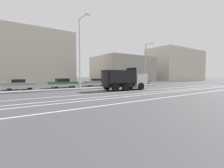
{
  "coord_description": "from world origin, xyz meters",
  "views": [
    {
      "loc": [
        -10.29,
        -18.82,
        2.08
      ],
      "look_at": [
        2.51,
        0.19,
        0.78
      ],
      "focal_mm": 24.0,
      "sensor_mm": 36.0,
      "label": 1
    }
  ],
  "objects_px": {
    "dump_truck": "(129,81)",
    "parked_car_2": "(19,84)",
    "median_road_sign": "(131,80)",
    "parked_car_5": "(122,81)",
    "parked_car_6": "(141,81)",
    "parked_car_4": "(97,82)",
    "parked_car_3": "(63,83)",
    "street_lamp_2": "(146,63)",
    "street_lamp_1": "(80,50)"
  },
  "relations": [
    {
      "from": "parked_car_3",
      "to": "parked_car_6",
      "type": "xyz_separation_m",
      "value": [
        19.05,
        0.46,
        -0.11
      ]
    },
    {
      "from": "parked_car_4",
      "to": "parked_car_6",
      "type": "relative_size",
      "value": 1.03
    },
    {
      "from": "street_lamp_2",
      "to": "parked_car_6",
      "type": "relative_size",
      "value": 1.82
    },
    {
      "from": "parked_car_2",
      "to": "parked_car_5",
      "type": "xyz_separation_m",
      "value": [
        19.43,
        0.51,
        0.02
      ]
    },
    {
      "from": "parked_car_2",
      "to": "parked_car_4",
      "type": "relative_size",
      "value": 0.85
    },
    {
      "from": "street_lamp_2",
      "to": "parked_car_2",
      "type": "height_order",
      "value": "street_lamp_2"
    },
    {
      "from": "parked_car_4",
      "to": "parked_car_6",
      "type": "bearing_deg",
      "value": -88.37
    },
    {
      "from": "street_lamp_1",
      "to": "parked_car_4",
      "type": "distance_m",
      "value": 9.06
    },
    {
      "from": "median_road_sign",
      "to": "parked_car_2",
      "type": "relative_size",
      "value": 0.54
    },
    {
      "from": "dump_truck",
      "to": "street_lamp_2",
      "type": "height_order",
      "value": "street_lamp_2"
    },
    {
      "from": "dump_truck",
      "to": "parked_car_3",
      "type": "bearing_deg",
      "value": -137.2
    },
    {
      "from": "street_lamp_1",
      "to": "parked_car_4",
      "type": "xyz_separation_m",
      "value": [
        5.51,
        5.19,
        -4.98
      ]
    },
    {
      "from": "street_lamp_2",
      "to": "dump_truck",
      "type": "bearing_deg",
      "value": -151.59
    },
    {
      "from": "parked_car_2",
      "to": "parked_car_6",
      "type": "distance_m",
      "value": 25.4
    },
    {
      "from": "dump_truck",
      "to": "median_road_sign",
      "type": "distance_m",
      "value": 6.05
    },
    {
      "from": "dump_truck",
      "to": "parked_car_2",
      "type": "bearing_deg",
      "value": -119.02
    },
    {
      "from": "street_lamp_1",
      "to": "parked_car_5",
      "type": "height_order",
      "value": "street_lamp_1"
    },
    {
      "from": "median_road_sign",
      "to": "parked_car_6",
      "type": "height_order",
      "value": "median_road_sign"
    },
    {
      "from": "parked_car_2",
      "to": "dump_truck",
      "type": "bearing_deg",
      "value": 57.06
    },
    {
      "from": "parked_car_6",
      "to": "median_road_sign",
      "type": "bearing_deg",
      "value": -57.69
    },
    {
      "from": "street_lamp_2",
      "to": "parked_car_5",
      "type": "bearing_deg",
      "value": 112.55
    },
    {
      "from": "street_lamp_1",
      "to": "parked_car_2",
      "type": "bearing_deg",
      "value": 147.18
    },
    {
      "from": "parked_car_4",
      "to": "parked_car_6",
      "type": "height_order",
      "value": "parked_car_4"
    },
    {
      "from": "street_lamp_2",
      "to": "parked_car_2",
      "type": "relative_size",
      "value": 2.09
    },
    {
      "from": "median_road_sign",
      "to": "street_lamp_1",
      "type": "height_order",
      "value": "street_lamp_1"
    },
    {
      "from": "street_lamp_2",
      "to": "parked_car_2",
      "type": "bearing_deg",
      "value": 168.14
    },
    {
      "from": "median_road_sign",
      "to": "street_lamp_2",
      "type": "distance_m",
      "value": 5.28
    },
    {
      "from": "street_lamp_1",
      "to": "parked_car_5",
      "type": "relative_size",
      "value": 2.27
    },
    {
      "from": "parked_car_5",
      "to": "parked_car_3",
      "type": "bearing_deg",
      "value": 89.11
    },
    {
      "from": "street_lamp_2",
      "to": "parked_car_5",
      "type": "xyz_separation_m",
      "value": [
        -2.09,
        5.03,
        -3.85
      ]
    },
    {
      "from": "parked_car_2",
      "to": "parked_car_6",
      "type": "xyz_separation_m",
      "value": [
        25.39,
        0.54,
        -0.1
      ]
    },
    {
      "from": "median_road_sign",
      "to": "parked_car_2",
      "type": "xyz_separation_m",
      "value": [
        -17.57,
        4.51,
        -0.37
      ]
    },
    {
      "from": "dump_truck",
      "to": "parked_car_6",
      "type": "bearing_deg",
      "value": 132.81
    },
    {
      "from": "street_lamp_1",
      "to": "parked_car_6",
      "type": "xyz_separation_m",
      "value": [
        17.87,
        5.38,
        -5.07
      ]
    },
    {
      "from": "street_lamp_1",
      "to": "median_road_sign",
      "type": "bearing_deg",
      "value": 1.91
    },
    {
      "from": "median_road_sign",
      "to": "parked_car_4",
      "type": "distance_m",
      "value": 6.65
    },
    {
      "from": "median_road_sign",
      "to": "parked_car_4",
      "type": "height_order",
      "value": "median_road_sign"
    },
    {
      "from": "street_lamp_1",
      "to": "parked_car_5",
      "type": "distance_m",
      "value": 13.97
    },
    {
      "from": "parked_car_2",
      "to": "parked_car_5",
      "type": "relative_size",
      "value": 0.88
    },
    {
      "from": "dump_truck",
      "to": "parked_car_5",
      "type": "height_order",
      "value": "dump_truck"
    },
    {
      "from": "dump_truck",
      "to": "parked_car_5",
      "type": "xyz_separation_m",
      "value": [
        6.02,
        9.42,
        -0.4
      ]
    },
    {
      "from": "median_road_sign",
      "to": "parked_car_5",
      "type": "relative_size",
      "value": 0.47
    },
    {
      "from": "median_road_sign",
      "to": "street_lamp_2",
      "type": "height_order",
      "value": "street_lamp_2"
    },
    {
      "from": "dump_truck",
      "to": "street_lamp_2",
      "type": "relative_size",
      "value": 0.81
    },
    {
      "from": "dump_truck",
      "to": "parked_car_2",
      "type": "xyz_separation_m",
      "value": [
        -13.41,
        8.91,
        -0.43
      ]
    },
    {
      "from": "street_lamp_2",
      "to": "parked_car_6",
      "type": "xyz_separation_m",
      "value": [
        3.87,
        5.05,
        -3.98
      ]
    },
    {
      "from": "parked_car_3",
      "to": "parked_car_6",
      "type": "height_order",
      "value": "parked_car_3"
    },
    {
      "from": "parked_car_5",
      "to": "street_lamp_1",
      "type": "bearing_deg",
      "value": 111.39
    },
    {
      "from": "dump_truck",
      "to": "median_road_sign",
      "type": "bearing_deg",
      "value": 141.16
    },
    {
      "from": "median_road_sign",
      "to": "parked_car_4",
      "type": "bearing_deg",
      "value": 133.1
    }
  ]
}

